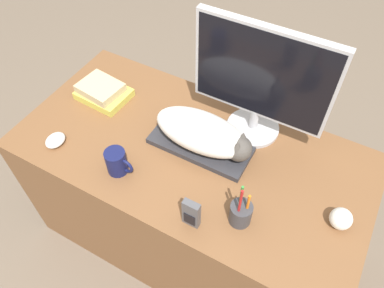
# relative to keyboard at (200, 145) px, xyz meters

# --- Properties ---
(desk) EXTENTS (1.42, 0.71, 0.72)m
(desk) POSITION_rel_keyboard_xyz_m (-0.03, -0.03, -0.37)
(desk) COLOR brown
(desk) RESTS_ON ground_plane
(keyboard) EXTENTS (0.40, 0.17, 0.02)m
(keyboard) POSITION_rel_keyboard_xyz_m (0.00, 0.00, 0.00)
(keyboard) COLOR #2D2D33
(keyboard) RESTS_ON desk
(cat) EXTENTS (0.40, 0.18, 0.14)m
(cat) POSITION_rel_keyboard_xyz_m (0.02, 0.00, 0.08)
(cat) COLOR white
(cat) RESTS_ON keyboard
(monitor) EXTENTS (0.53, 0.22, 0.48)m
(monitor) POSITION_rel_keyboard_xyz_m (0.14, 0.19, 0.26)
(monitor) COLOR #B7B7BC
(monitor) RESTS_ON desk
(computer_mouse) EXTENTS (0.07, 0.09, 0.04)m
(computer_mouse) POSITION_rel_keyboard_xyz_m (-0.52, -0.26, 0.01)
(computer_mouse) COLOR silver
(computer_mouse) RESTS_ON desk
(coffee_mug) EXTENTS (0.11, 0.08, 0.10)m
(coffee_mug) POSITION_rel_keyboard_xyz_m (-0.22, -0.25, 0.04)
(coffee_mug) COLOR #141947
(coffee_mug) RESTS_ON desk
(pen_cup) EXTENTS (0.08, 0.08, 0.20)m
(pen_cup) POSITION_rel_keyboard_xyz_m (0.27, -0.22, 0.04)
(pen_cup) COLOR #38383D
(pen_cup) RESTS_ON desk
(baseball) EXTENTS (0.08, 0.08, 0.08)m
(baseball) POSITION_rel_keyboard_xyz_m (0.57, -0.07, 0.03)
(baseball) COLOR silver
(baseball) RESTS_ON desk
(phone) EXTENTS (0.06, 0.03, 0.13)m
(phone) POSITION_rel_keyboard_xyz_m (0.13, -0.31, 0.05)
(phone) COLOR #4C4C51
(phone) RESTS_ON desk
(book_stack) EXTENTS (0.23, 0.18, 0.07)m
(book_stack) POSITION_rel_keyboard_xyz_m (-0.52, 0.05, 0.02)
(book_stack) COLOR #CCC14C
(book_stack) RESTS_ON desk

